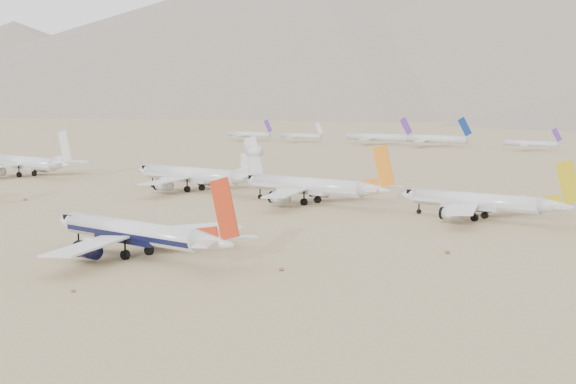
# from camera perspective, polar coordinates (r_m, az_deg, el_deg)

# --- Properties ---
(ground) EXTENTS (7000.00, 7000.00, 0.00)m
(ground) POSITION_cam_1_polar(r_m,az_deg,el_deg) (142.30, -8.54, -4.36)
(ground) COLOR #8B7351
(ground) RESTS_ON ground
(main_airliner) EXTENTS (42.79, 41.79, 15.10)m
(main_airliner) POSITION_cam_1_polar(r_m,az_deg,el_deg) (138.89, -10.54, -2.93)
(main_airliner) COLOR silver
(main_airliner) RESTS_ON ground
(row2_gold_tail) EXTENTS (40.73, 39.83, 14.50)m
(row2_gold_tail) POSITION_cam_1_polar(r_m,az_deg,el_deg) (184.26, 13.65, -0.71)
(row2_gold_tail) COLOR silver
(row2_gold_tail) RESTS_ON ground
(row2_orange_tail) EXTENTS (45.60, 44.61, 16.27)m
(row2_orange_tail) POSITION_cam_1_polar(r_m,az_deg,el_deg) (206.45, 1.77, 0.38)
(row2_orange_tail) COLOR silver
(row2_orange_tail) RESTS_ON ground
(row2_white_trijet) EXTENTS (48.13, 47.04, 17.05)m
(row2_white_trijet) POSITION_cam_1_polar(r_m,az_deg,el_deg) (236.32, -6.46, 1.21)
(row2_white_trijet) COLOR silver
(row2_white_trijet) RESTS_ON ground
(row2_white_twin) EXTENTS (47.36, 46.34, 16.92)m
(row2_white_twin) POSITION_cam_1_polar(r_m,az_deg,el_deg) (295.30, -18.05, 1.96)
(row2_white_twin) COLOR silver
(row2_white_twin) RESTS_ON ground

